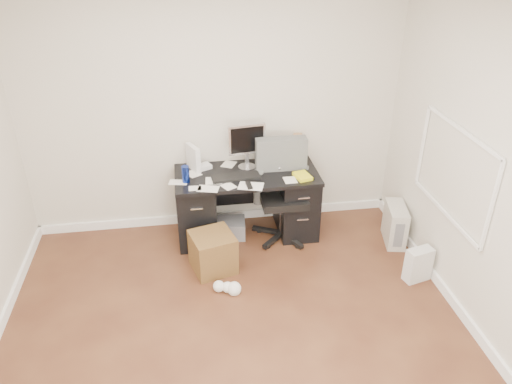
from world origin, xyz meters
TOP-DOWN VIEW (x-y plane):
  - ground at (0.00, 0.00)m, footprint 4.00×4.00m
  - room_shell at (0.03, 0.03)m, footprint 4.02×4.02m
  - desk at (0.30, 1.65)m, footprint 1.50×0.70m
  - loose_papers at (0.10, 1.60)m, footprint 1.10×0.60m
  - lcd_monitor at (0.32, 1.78)m, footprint 0.43×0.28m
  - keyboard at (0.18, 1.56)m, footprint 0.51×0.21m
  - computer_mouse at (0.65, 1.67)m, footprint 0.07×0.07m
  - travel_mug at (-0.33, 1.56)m, footprint 0.09×0.09m
  - white_binder at (-0.24, 1.83)m, footprint 0.20×0.26m
  - magazine_file at (0.89, 1.88)m, footprint 0.18×0.27m
  - pen_cup at (0.58, 1.91)m, footprint 0.12×0.12m
  - yellow_book at (0.86, 1.47)m, footprint 0.20×0.23m
  - paper_remote at (0.30, 1.37)m, footprint 0.29×0.26m
  - office_chair at (0.67, 1.54)m, footprint 0.63×0.63m
  - pc_tower at (1.86, 1.27)m, footprint 0.27×0.45m
  - shopping_bag at (1.82, 0.60)m, footprint 0.29×0.24m
  - wicker_basket at (-0.12, 1.07)m, footprint 0.49×0.49m
  - desk_printer at (0.11, 1.64)m, footprint 0.35×0.30m

SIDE VIEW (x-z plane):
  - ground at x=0.00m, z-range 0.00..0.00m
  - desk_printer at x=0.11m, z-range 0.00..0.19m
  - shopping_bag at x=1.82m, z-range 0.00..0.35m
  - wicker_basket at x=-0.12m, z-range 0.00..0.40m
  - pc_tower at x=1.86m, z-range 0.00..0.43m
  - desk at x=0.30m, z-range 0.02..0.77m
  - office_chair at x=0.67m, z-range 0.00..1.10m
  - loose_papers at x=0.10m, z-range 0.75..0.75m
  - paper_remote at x=0.30m, z-range 0.75..0.77m
  - keyboard at x=0.18m, z-range 0.75..0.78m
  - yellow_book at x=0.86m, z-range 0.75..0.78m
  - computer_mouse at x=0.65m, z-range 0.75..0.82m
  - travel_mug at x=-0.33m, z-range 0.75..0.92m
  - pen_cup at x=0.58m, z-range 0.75..0.98m
  - white_binder at x=-0.24m, z-range 0.75..1.02m
  - magazine_file at x=0.89m, z-range 0.75..1.04m
  - lcd_monitor at x=0.32m, z-range 0.75..1.25m
  - room_shell at x=0.03m, z-range 0.30..3.01m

